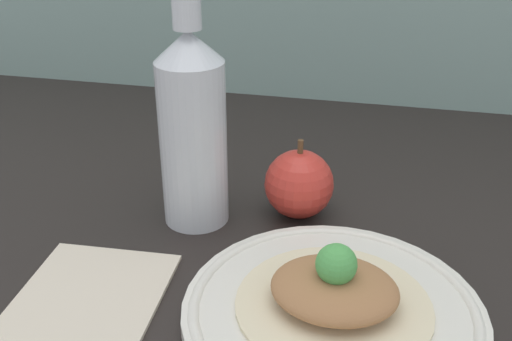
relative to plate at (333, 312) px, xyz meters
The scene contains 6 objects.
ground_plane 9.74cm from the plate, 161.08° to the left, with size 180.00×110.00×4.00cm, color black.
plate is the anchor object (origin of this frame).
plated_food 2.28cm from the plate, ahead, with size 16.90×16.90×6.18cm.
cider_bottle 24.18cm from the plate, 140.51° to the left, with size 7.14×7.14×29.46cm.
apple 18.32cm from the plate, 108.81° to the left, with size 7.72×7.72×9.20cm.
napkin 22.08cm from the plate, behind, with size 13.96×16.61×0.80cm.
Camera 1 is at (11.36, -43.93, 35.21)cm, focal length 42.00 mm.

